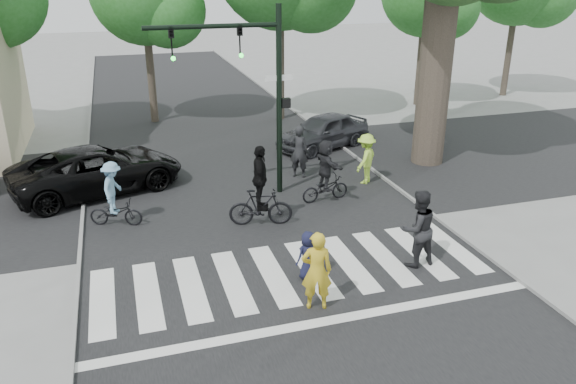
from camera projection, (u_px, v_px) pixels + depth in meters
name	position (u px, v px, depth m)	size (l,w,h in m)	color
ground	(306.00, 293.00, 12.97)	(120.00, 120.00, 0.00)	gray
road_stem	(254.00, 209.00, 17.39)	(10.00, 70.00, 0.01)	black
road_cross	(233.00, 177.00, 20.05)	(70.00, 10.00, 0.01)	black
curb_left	(82.00, 229.00, 15.99)	(0.10, 70.00, 0.10)	gray
curb_right	(400.00, 190.00, 18.76)	(0.10, 70.00, 0.10)	gray
crosswalk	(297.00, 278.00, 13.55)	(10.00, 3.85, 0.01)	silver
traffic_signal	(252.00, 76.00, 17.10)	(4.45, 0.29, 6.00)	black
pedestrian_woman	(317.00, 271.00, 12.07)	(0.67, 0.44, 1.84)	gold
pedestrian_child	(308.00, 255.00, 13.36)	(0.60, 0.39, 1.23)	#151732
pedestrian_adult	(418.00, 228.00, 13.84)	(0.97, 0.76, 2.00)	black
cyclist_left	(114.00, 198.00, 16.05)	(1.61, 1.12, 1.93)	black
cyclist_mid	(260.00, 193.00, 16.02)	(1.91, 1.19, 2.40)	black
cyclist_right	(325.00, 174.00, 17.74)	(1.65, 1.53, 2.02)	black
car_suv	(98.00, 170.00, 18.54)	(2.55, 5.54, 1.54)	black
car_grey	(323.00, 131.00, 23.07)	(1.68, 4.18, 1.42)	#343539
bystander_hivis	(366.00, 159.00, 19.24)	(1.13, 0.65, 1.75)	#B5EB43
bystander_dark	(299.00, 152.00, 19.76)	(0.69, 0.45, 1.89)	black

